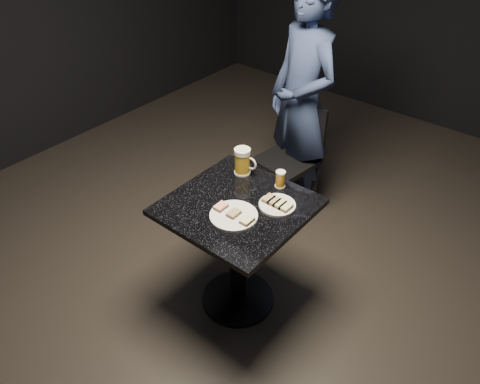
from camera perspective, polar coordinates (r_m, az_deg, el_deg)
name	(u,v)px	position (r m, az deg, el deg)	size (l,w,h in m)	color
floor	(238,299)	(2.98, -0.25, -12.94)	(6.00, 6.00, 0.00)	black
plate_large	(234,216)	(2.37, -0.77, -2.91)	(0.25, 0.25, 0.01)	white
plate_small	(277,205)	(2.45, 4.55, -1.61)	(0.19, 0.19, 0.01)	silver
patron	(302,102)	(3.31, 7.59, 10.80)	(0.61, 0.40, 1.68)	navy
table	(238,239)	(2.61, -0.28, -5.70)	(0.70, 0.70, 0.75)	black
beer_mug	(243,161)	(2.65, 0.35, 3.77)	(0.14, 0.09, 0.16)	silver
beer_tumbler	(280,179)	(2.56, 4.94, 1.57)	(0.06, 0.06, 0.10)	silver
chair	(293,153)	(3.38, 6.45, 4.80)	(0.41, 0.41, 0.85)	black
canapes_on_plate_large	(234,213)	(2.36, -0.77, -2.61)	(0.22, 0.07, 0.02)	#4C3521
canapes_on_plate_small	(277,203)	(2.44, 4.57, -1.31)	(0.16, 0.07, 0.02)	#4C3521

